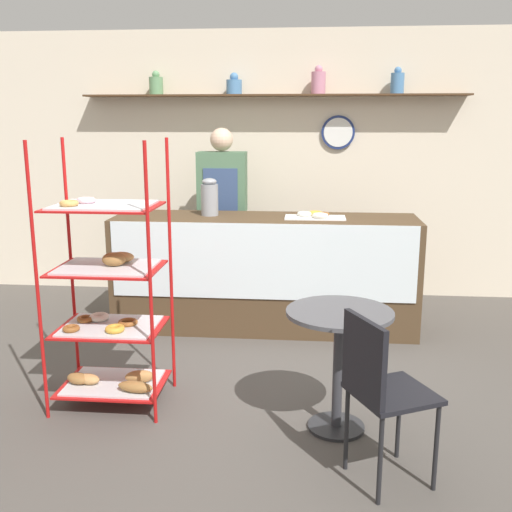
# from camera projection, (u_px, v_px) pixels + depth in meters

# --- Properties ---
(ground_plane) EXTENTS (14.00, 14.00, 0.00)m
(ground_plane) POSITION_uv_depth(u_px,v_px,m) (250.00, 391.00, 4.11)
(ground_plane) COLOR #4C4742
(back_wall) EXTENTS (10.00, 0.30, 2.70)m
(back_wall) POSITION_uv_depth(u_px,v_px,m) (274.00, 164.00, 6.21)
(back_wall) COLOR beige
(back_wall) RESTS_ON ground_plane
(display_counter) EXTENTS (2.63, 0.68, 1.00)m
(display_counter) POSITION_uv_depth(u_px,v_px,m) (265.00, 273.00, 5.28)
(display_counter) COLOR #4C3823
(display_counter) RESTS_ON ground_plane
(pastry_rack) EXTENTS (0.71, 0.54, 1.71)m
(pastry_rack) POSITION_uv_depth(u_px,v_px,m) (109.00, 303.00, 3.81)
(pastry_rack) COLOR #B71414
(pastry_rack) RESTS_ON ground_plane
(person_worker) EXTENTS (0.47, 0.23, 1.74)m
(person_worker) POSITION_uv_depth(u_px,v_px,m) (222.00, 211.00, 5.81)
(person_worker) COLOR #282833
(person_worker) RESTS_ON ground_plane
(cafe_table) EXTENTS (0.63, 0.63, 0.74)m
(cafe_table) POSITION_uv_depth(u_px,v_px,m) (339.00, 342.00, 3.50)
(cafe_table) COLOR #262628
(cafe_table) RESTS_ON ground_plane
(cafe_chair) EXTENTS (0.51, 0.51, 0.89)m
(cafe_chair) POSITION_uv_depth(u_px,v_px,m) (379.00, 382.00, 2.96)
(cafe_chair) COLOR black
(cafe_chair) RESTS_ON ground_plane
(coffee_carafe) EXTENTS (0.15, 0.15, 0.33)m
(coffee_carafe) POSITION_uv_depth(u_px,v_px,m) (210.00, 197.00, 5.23)
(coffee_carafe) COLOR gray
(coffee_carafe) RESTS_ON display_counter
(donut_tray_counter) EXTENTS (0.51, 0.26, 0.05)m
(donut_tray_counter) POSITION_uv_depth(u_px,v_px,m) (315.00, 216.00, 5.12)
(donut_tray_counter) COLOR white
(donut_tray_counter) RESTS_ON display_counter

